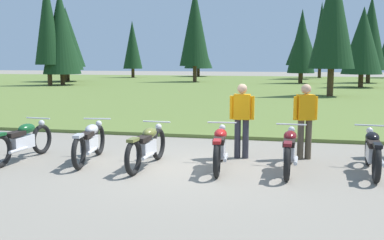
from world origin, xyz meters
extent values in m
plane|color=gray|center=(0.00, 0.00, 0.00)|extent=(140.00, 140.00, 0.00)
cube|color=#5B7033|center=(0.00, 25.33, 0.05)|extent=(80.00, 44.00, 0.10)
cylinder|color=#47331E|center=(-18.72, 30.14, 0.74)|extent=(0.36, 0.36, 1.49)
cone|color=#143319|center=(-18.72, 30.14, 4.27)|extent=(3.43, 3.43, 5.57)
cylinder|color=#47331E|center=(8.95, 33.18, 0.63)|extent=(0.36, 0.36, 1.25)
cone|color=#143319|center=(8.95, 33.18, 4.49)|extent=(2.85, 2.85, 6.47)
cylinder|color=#47331E|center=(4.37, 17.73, 0.84)|extent=(0.36, 0.36, 1.68)
cone|color=#143319|center=(4.37, 17.73, 4.64)|extent=(2.57, 2.57, 5.92)
cylinder|color=#47331E|center=(-6.57, 31.72, 0.79)|extent=(0.36, 0.36, 1.59)
cone|color=#143319|center=(-6.57, 31.72, 5.18)|extent=(2.85, 2.85, 7.20)
cylinder|color=#47331E|center=(3.03, 31.12, 0.50)|extent=(0.36, 0.36, 1.01)
cone|color=#143319|center=(3.03, 31.12, 3.76)|extent=(2.36, 2.36, 5.50)
cylinder|color=#47331E|center=(5.44, 43.69, 0.66)|extent=(0.36, 0.36, 1.32)
cone|color=#143319|center=(5.44, 43.69, 4.97)|extent=(2.05, 2.05, 7.29)
cylinder|color=#47331E|center=(-15.63, 39.83, 0.56)|extent=(0.36, 0.36, 1.13)
cone|color=#143319|center=(-15.63, 39.83, 3.85)|extent=(2.20, 2.20, 5.45)
cylinder|color=#47331E|center=(7.31, 26.36, 0.55)|extent=(0.36, 0.36, 1.10)
cone|color=#143319|center=(7.31, 26.36, 3.58)|extent=(2.96, 2.96, 4.95)
cylinder|color=#47331E|center=(-18.60, 29.32, 0.61)|extent=(0.36, 0.36, 1.21)
cone|color=#143319|center=(-18.60, 29.32, 3.87)|extent=(3.57, 3.57, 5.30)
cylinder|color=#47331E|center=(-16.77, 23.56, 0.89)|extent=(0.36, 0.36, 1.78)
cone|color=#143319|center=(-16.77, 23.56, 5.22)|extent=(2.16, 2.16, 6.89)
cylinder|color=#47331E|center=(3.33, 39.79, 0.79)|extent=(0.36, 0.36, 1.58)
cone|color=#143319|center=(3.33, 39.79, 4.02)|extent=(3.35, 3.35, 4.88)
cylinder|color=#47331E|center=(-8.85, 44.47, 0.55)|extent=(0.36, 0.36, 1.10)
cone|color=#143319|center=(-8.85, 44.47, 3.42)|extent=(3.47, 3.47, 4.65)
cylinder|color=#47331E|center=(-16.06, 24.30, 0.51)|extent=(0.36, 0.36, 1.01)
cone|color=#143319|center=(-16.06, 24.30, 4.43)|extent=(3.04, 3.04, 6.83)
torus|color=black|center=(-3.59, 0.52, 0.35)|extent=(0.15, 0.71, 0.70)
torus|color=black|center=(-3.69, -0.88, 0.35)|extent=(0.15, 0.71, 0.70)
cube|color=silver|center=(-3.64, -0.18, 0.40)|extent=(0.25, 0.65, 0.28)
ellipsoid|color=#144C23|center=(-3.63, 0.00, 0.68)|extent=(0.30, 0.50, 0.22)
cube|color=black|center=(-3.66, -0.40, 0.62)|extent=(0.26, 0.50, 0.10)
cylinder|color=silver|center=(-3.59, 0.42, 0.86)|extent=(0.62, 0.08, 0.03)
sphere|color=silver|center=(-3.59, 0.54, 0.73)|extent=(0.14, 0.14, 0.14)
cylinder|color=silver|center=(-3.52, -0.49, 0.30)|extent=(0.11, 0.55, 0.07)
torus|color=black|center=(-2.24, 0.73, 0.35)|extent=(0.19, 0.71, 0.70)
torus|color=black|center=(-2.05, -0.66, 0.35)|extent=(0.19, 0.71, 0.70)
cube|color=silver|center=(-2.14, 0.03, 0.40)|extent=(0.29, 0.66, 0.28)
ellipsoid|color=#B7B7BC|center=(-2.17, 0.21, 0.68)|extent=(0.32, 0.51, 0.22)
cube|color=black|center=(-2.11, -0.18, 0.62)|extent=(0.28, 0.51, 0.10)
cube|color=#B7B7BC|center=(-2.05, -0.66, 0.69)|extent=(0.18, 0.34, 0.06)
cylinder|color=silver|center=(-2.23, 0.63, 0.86)|extent=(0.62, 0.12, 0.03)
sphere|color=silver|center=(-2.24, 0.75, 0.73)|extent=(0.14, 0.14, 0.14)
cylinder|color=silver|center=(-1.96, -0.24, 0.30)|extent=(0.14, 0.55, 0.07)
torus|color=black|center=(-0.75, 0.55, 0.35)|extent=(0.14, 0.70, 0.70)
torus|color=black|center=(-0.83, -0.84, 0.35)|extent=(0.14, 0.70, 0.70)
cube|color=silver|center=(-0.79, -0.14, 0.40)|extent=(0.24, 0.65, 0.28)
ellipsoid|color=brown|center=(-0.78, 0.04, 0.68)|extent=(0.29, 0.49, 0.22)
cube|color=black|center=(-0.80, -0.36, 0.62)|extent=(0.25, 0.49, 0.10)
cube|color=brown|center=(-0.83, -0.84, 0.69)|extent=(0.16, 0.33, 0.06)
cylinder|color=silver|center=(-0.76, 0.45, 0.86)|extent=(0.62, 0.07, 0.03)
sphere|color=silver|center=(-0.75, 0.57, 0.73)|extent=(0.14, 0.14, 0.14)
cylinder|color=silver|center=(-0.67, -0.45, 0.30)|extent=(0.10, 0.55, 0.07)
torus|color=black|center=(0.64, 0.74, 0.35)|extent=(0.15, 0.71, 0.70)
torus|color=black|center=(0.75, -0.66, 0.35)|extent=(0.15, 0.71, 0.70)
cube|color=silver|center=(0.70, 0.04, 0.40)|extent=(0.25, 0.65, 0.28)
ellipsoid|color=#AD1919|center=(0.68, 0.22, 0.68)|extent=(0.30, 0.50, 0.22)
cube|color=black|center=(0.72, -0.18, 0.62)|extent=(0.26, 0.50, 0.10)
cube|color=#AD1919|center=(0.75, -0.66, 0.69)|extent=(0.16, 0.33, 0.06)
cylinder|color=silver|center=(0.65, 0.64, 0.86)|extent=(0.62, 0.08, 0.03)
sphere|color=silver|center=(0.64, 0.76, 0.73)|extent=(0.14, 0.14, 0.14)
cylinder|color=silver|center=(0.86, -0.25, 0.30)|extent=(0.11, 0.55, 0.07)
torus|color=black|center=(2.11, 0.78, 0.35)|extent=(0.13, 0.70, 0.70)
torus|color=black|center=(2.04, -0.62, 0.35)|extent=(0.13, 0.70, 0.70)
cube|color=silver|center=(2.08, 0.08, 0.40)|extent=(0.23, 0.65, 0.28)
ellipsoid|color=maroon|center=(2.08, 0.26, 0.68)|extent=(0.28, 0.49, 0.22)
cube|color=black|center=(2.06, -0.14, 0.62)|extent=(0.24, 0.49, 0.10)
cube|color=maroon|center=(2.04, -0.62, 0.69)|extent=(0.16, 0.33, 0.06)
cylinder|color=silver|center=(2.10, 0.68, 0.86)|extent=(0.62, 0.06, 0.03)
sphere|color=silver|center=(2.11, 0.80, 0.73)|extent=(0.14, 0.14, 0.14)
cylinder|color=silver|center=(2.20, -0.22, 0.30)|extent=(0.10, 0.55, 0.07)
torus|color=black|center=(3.70, 0.99, 0.35)|extent=(0.15, 0.71, 0.70)
torus|color=black|center=(3.60, -0.41, 0.35)|extent=(0.15, 0.71, 0.70)
cube|color=silver|center=(3.65, 0.29, 0.40)|extent=(0.24, 0.65, 0.28)
ellipsoid|color=black|center=(3.66, 0.47, 0.68)|extent=(0.29, 0.50, 0.22)
cube|color=black|center=(3.64, 0.07, 0.62)|extent=(0.25, 0.49, 0.10)
cube|color=black|center=(3.60, -0.41, 0.69)|extent=(0.16, 0.33, 0.06)
cylinder|color=silver|center=(3.69, 0.89, 0.86)|extent=(0.62, 0.08, 0.03)
sphere|color=silver|center=(3.70, 1.01, 0.73)|extent=(0.14, 0.14, 0.14)
cylinder|color=silver|center=(3.77, -0.02, 0.30)|extent=(0.11, 0.55, 0.07)
cylinder|color=#2D2D38|center=(0.94, 1.09, 0.44)|extent=(0.14, 0.14, 0.88)
cylinder|color=#2D2D38|center=(1.12, 1.09, 0.44)|extent=(0.14, 0.14, 0.88)
cube|color=orange|center=(1.03, 1.09, 1.16)|extent=(0.36, 0.23, 0.56)
sphere|color=tan|center=(1.03, 1.09, 1.56)|extent=(0.22, 0.22, 0.22)
cylinder|color=orange|center=(0.80, 1.09, 1.14)|extent=(0.09, 0.09, 0.52)
cylinder|color=orange|center=(1.26, 1.09, 1.14)|extent=(0.09, 0.09, 0.52)
cylinder|color=#4C4233|center=(2.32, 1.27, 0.44)|extent=(0.14, 0.14, 0.88)
cylinder|color=#4C4233|center=(2.49, 1.33, 0.44)|extent=(0.14, 0.14, 0.88)
cube|color=orange|center=(2.40, 1.30, 1.16)|extent=(0.41, 0.33, 0.56)
sphere|color=tan|center=(2.40, 1.30, 1.56)|extent=(0.22, 0.22, 0.22)
cylinder|color=orange|center=(2.19, 1.22, 1.14)|extent=(0.09, 0.09, 0.52)
cylinder|color=orange|center=(2.62, 1.37, 1.14)|extent=(0.09, 0.09, 0.52)
camera|label=1|loc=(2.02, -8.59, 2.21)|focal=41.06mm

